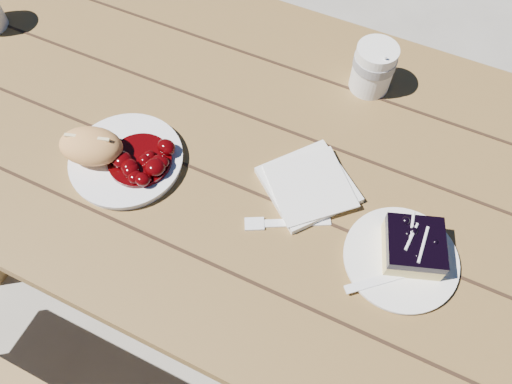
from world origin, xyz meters
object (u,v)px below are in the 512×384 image
at_px(blueberry_cake, 414,246).
at_px(coffee_cup, 373,68).
at_px(dessert_plate, 400,259).
at_px(main_plate, 127,160).
at_px(bread_roll, 91,146).
at_px(picnic_table, 293,211).

xyz_separation_m(blueberry_cake, coffee_cup, (-0.19, 0.34, 0.02)).
height_order(dessert_plate, blueberry_cake, blueberry_cake).
bearing_deg(coffee_cup, main_plate, -132.51).
distance_m(bread_roll, dessert_plate, 0.60).
bearing_deg(blueberry_cake, picnic_table, 142.51).
distance_m(main_plate, coffee_cup, 0.53).
xyz_separation_m(picnic_table, bread_roll, (-0.36, -0.14, 0.21)).
height_order(bread_roll, blueberry_cake, bread_roll).
distance_m(picnic_table, bread_roll, 0.44).
bearing_deg(bread_roll, dessert_plate, 4.90).
distance_m(picnic_table, coffee_cup, 0.34).
xyz_separation_m(bread_roll, blueberry_cake, (0.60, 0.07, -0.01)).
xyz_separation_m(main_plate, blueberry_cake, (0.55, 0.05, 0.03)).
xyz_separation_m(dessert_plate, coffee_cup, (-0.18, 0.36, 0.05)).
height_order(main_plate, dessert_plate, main_plate).
distance_m(dessert_plate, coffee_cup, 0.40).
distance_m(blueberry_cake, coffee_cup, 0.39).
distance_m(main_plate, bread_roll, 0.07).
relative_size(dessert_plate, blueberry_cake, 1.58).
bearing_deg(bread_roll, picnic_table, 21.76).
bearing_deg(main_plate, bread_roll, -160.02).
bearing_deg(main_plate, dessert_plate, 3.27).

